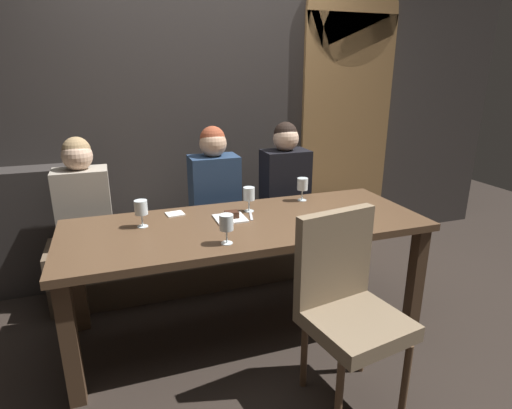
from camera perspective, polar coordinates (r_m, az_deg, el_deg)
The scene contains 17 objects.
ground at distance 2.90m, azimuth -1.15°, elevation -16.22°, with size 9.00×9.00×0.00m, color black.
back_wall_tiled at distance 3.58m, azimuth -7.63°, elevation 15.73°, with size 6.00×0.12×3.00m, color #383330.
arched_door at distance 4.03m, azimuth 12.39°, elevation 13.79°, with size 0.90×0.05×2.55m.
back_counter at distance 3.61m, azimuth -31.09°, elevation -3.39°, with size 1.10×0.28×0.95m, color #2F2B29.
dining_table at distance 2.59m, azimuth -1.24°, elevation -4.22°, with size 2.20×0.84×0.74m.
banquette_bench at distance 3.38m, azimuth -4.90°, elevation -6.62°, with size 2.50×0.44×0.45m.
chair_near_side at distance 2.15m, azimuth 12.25°, elevation -12.39°, with size 0.51×0.51×0.98m.
diner_redhead at distance 3.12m, azimuth -22.65°, elevation 1.22°, with size 0.36×0.24×0.76m.
diner_bearded at distance 3.15m, azimuth -5.73°, elevation 3.06°, with size 0.36×0.24×0.79m.
diner_far_end at distance 3.33m, azimuth 3.99°, elevation 3.98°, with size 0.36×0.24×0.80m.
wine_glass_far_left at distance 2.22m, azimuth -4.07°, elevation -2.56°, with size 0.08×0.08×0.16m.
wine_glass_end_right at distance 2.97m, azimuth 6.37°, elevation 2.71°, with size 0.08×0.08×0.16m.
wine_glass_far_right at distance 2.72m, azimuth -0.97°, elevation 1.39°, with size 0.08×0.08×0.16m.
wine_glass_end_left at distance 2.54m, azimuth -15.43°, elevation -0.57°, with size 0.08×0.08×0.16m.
dessert_plate at distance 2.61m, azimuth -3.47°, elevation -1.71°, with size 0.19×0.19×0.05m.
fork_on_table at distance 2.66m, azimuth -0.69°, elevation -1.55°, with size 0.02×0.17×0.01m, color silver.
folded_napkin at distance 2.74m, azimuth -11.02°, elevation -1.26°, with size 0.11×0.10×0.01m, color silver.
Camera 1 is at (-0.74, -2.28, 1.63)m, focal length 29.26 mm.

